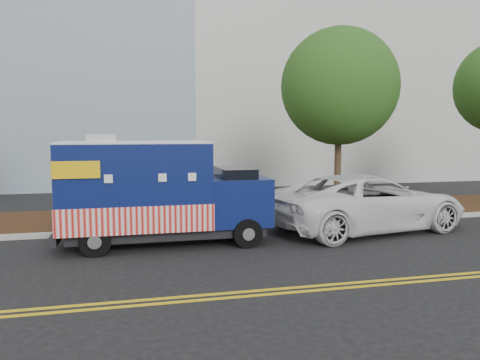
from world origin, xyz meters
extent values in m
plane|color=black|center=(0.00, 0.00, 0.00)|extent=(120.00, 120.00, 0.00)
cube|color=#9E9E99|center=(0.00, 1.40, 0.07)|extent=(120.00, 0.18, 0.15)
cube|color=#321B0E|center=(0.00, 3.50, 0.07)|extent=(120.00, 4.00, 0.15)
cube|color=gold|center=(0.00, -4.45, 0.01)|extent=(120.00, 0.10, 0.01)
cube|color=gold|center=(0.00, -4.70, 0.01)|extent=(120.00, 0.10, 0.01)
cylinder|color=#38281C|center=(6.39, 3.85, 1.84)|extent=(0.26, 0.26, 3.69)
sphere|color=#245116|center=(6.39, 3.85, 4.81)|extent=(4.50, 4.50, 4.50)
cube|color=#473828|center=(-2.85, 1.79, 1.20)|extent=(0.06, 0.06, 2.40)
cube|color=black|center=(-0.57, -0.13, 0.39)|extent=(5.21, 1.78, 0.26)
cube|color=#0B164F|center=(-1.41, -0.13, 1.67)|extent=(3.91, 2.15, 2.23)
cube|color=red|center=(-1.41, -0.13, 0.88)|extent=(3.94, 2.20, 0.70)
cube|color=white|center=(-1.41, -0.13, 2.81)|extent=(3.91, 2.15, 0.06)
cube|color=#B7B7BA|center=(-2.24, -0.13, 2.93)|extent=(0.75, 0.75, 0.20)
cube|color=#0B164F|center=(1.38, -0.14, 1.16)|extent=(1.68, 2.00, 1.30)
cube|color=black|center=(1.33, -0.14, 1.78)|extent=(0.93, 1.81, 0.60)
cube|color=black|center=(2.24, -0.14, 0.72)|extent=(0.08, 1.86, 0.28)
cube|color=black|center=(-3.40, -0.12, 0.42)|extent=(0.17, 2.09, 0.26)
cube|color=#B7B7BA|center=(-3.38, -0.12, 1.72)|extent=(0.04, 1.67, 1.77)
cube|color=#B7B7BA|center=(-1.13, 0.98, 1.72)|extent=(1.67, 0.04, 1.02)
cube|color=yellow|center=(-2.80, -1.23, 2.18)|extent=(1.12, 0.02, 0.42)
cube|color=yellow|center=(-2.80, 0.98, 2.18)|extent=(1.12, 0.02, 0.42)
cylinder|color=black|center=(1.47, -1.08, 0.39)|extent=(0.78, 0.26, 0.78)
cylinder|color=black|center=(1.48, 0.81, 0.39)|extent=(0.78, 0.26, 0.78)
cylinder|color=black|center=(-2.43, -1.07, 0.39)|extent=(0.78, 0.26, 0.78)
cylinder|color=black|center=(-2.43, 0.82, 0.39)|extent=(0.78, 0.26, 0.78)
imported|color=white|center=(5.69, 0.18, 0.88)|extent=(6.76, 4.01, 1.76)
camera|label=1|loc=(-1.59, -12.96, 3.10)|focal=35.00mm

